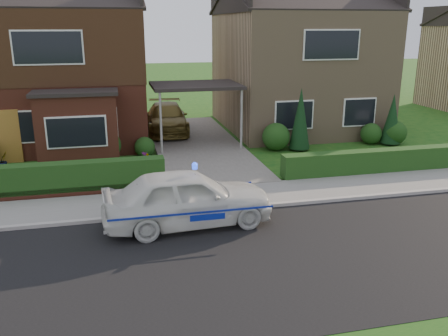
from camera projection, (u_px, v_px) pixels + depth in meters
name	position (u px, v px, depth m)	size (l,w,h in m)	color
ground	(278.00, 257.00, 11.11)	(120.00, 120.00, 0.00)	#134A13
road	(278.00, 257.00, 11.11)	(60.00, 6.00, 0.02)	black
kerb	(243.00, 208.00, 13.94)	(60.00, 0.16, 0.12)	#9E9993
sidewalk	(235.00, 196.00, 14.92)	(60.00, 2.00, 0.10)	slate
driveway	(197.00, 144.00, 21.35)	(3.80, 12.00, 0.12)	#666059
house_left	(60.00, 57.00, 21.71)	(7.50, 9.53, 7.25)	brown
house_right	(296.00, 56.00, 24.36)	(7.50, 8.06, 7.25)	#9D8160
carport_link	(196.00, 87.00, 20.55)	(3.80, 3.00, 2.77)	black
dwarf_wall	(45.00, 194.00, 14.74)	(7.70, 0.25, 0.36)	brown
hedge_left	(46.00, 198.00, 14.93)	(7.50, 0.55, 0.90)	#113814
hedge_right	(379.00, 173.00, 17.37)	(7.50, 0.55, 0.80)	#113814
shrub_left_mid	(104.00, 145.00, 18.72)	(1.32, 1.32, 1.32)	#113814
shrub_left_near	(145.00, 147.00, 19.42)	(0.84, 0.84, 0.84)	#113814
shrub_right_near	(276.00, 137.00, 20.40)	(1.20, 1.20, 1.20)	#113814
shrub_right_mid	(371.00, 134.00, 21.53)	(0.96, 0.96, 0.96)	#113814
shrub_right_far	(395.00, 133.00, 21.45)	(1.08, 1.08, 1.08)	#113814
conifer_a	(300.00, 121.00, 20.23)	(0.90, 0.90, 2.60)	black
conifer_b	(392.00, 121.00, 21.25)	(0.90, 0.90, 2.20)	black
police_car	(188.00, 198.00, 12.68)	(4.16, 4.63, 1.71)	silver
driveway_car	(167.00, 118.00, 23.41)	(1.93, 4.74, 1.37)	brown
potted_plant_a	(44.00, 157.00, 18.02)	(0.43, 0.29, 0.81)	gray
potted_plant_b	(3.00, 161.00, 17.63)	(0.32, 0.40, 0.72)	gray
potted_plant_c	(146.00, 163.00, 17.26)	(0.44, 0.44, 0.78)	gray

